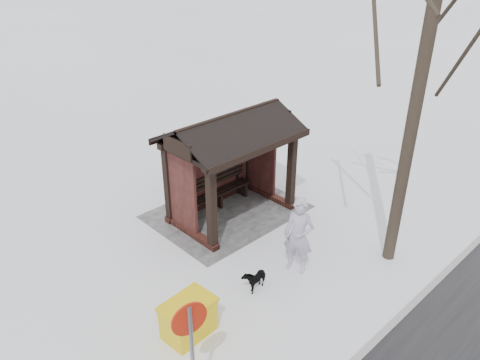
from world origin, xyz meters
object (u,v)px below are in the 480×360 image
at_px(pedestrian, 299,236).
at_px(dog, 255,278).
at_px(grit_bin, 189,318).
at_px(bus_shelter, 227,144).
at_px(road_sign, 191,337).

height_order(pedestrian, dog, pedestrian).
xyz_separation_m(dog, grit_bin, (1.95, 0.07, 0.13)).
relative_size(pedestrian, dog, 2.90).
bearing_deg(pedestrian, bus_shelter, 148.63).
bearing_deg(grit_bin, road_sign, 50.82).
relative_size(dog, grit_bin, 0.60).
bearing_deg(bus_shelter, grit_bin, 38.10).
xyz_separation_m(bus_shelter, road_sign, (4.72, 4.35, -0.46)).
xyz_separation_m(grit_bin, road_sign, (1.00, 1.43, 1.29)).
bearing_deg(road_sign, dog, -142.17).
bearing_deg(dog, grit_bin, -98.34).
xyz_separation_m(pedestrian, grit_bin, (3.17, -0.16, -0.56)).
bearing_deg(grit_bin, bus_shelter, -146.18).
relative_size(bus_shelter, road_sign, 1.52).
height_order(bus_shelter, dog, bus_shelter).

